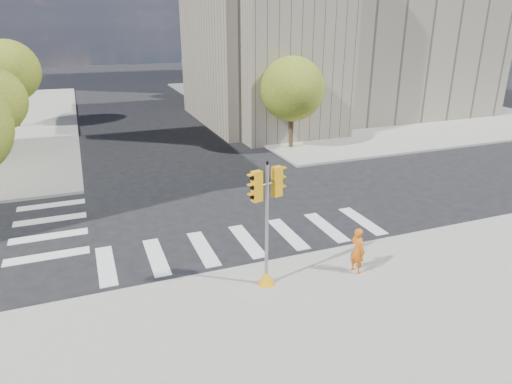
{
  "coord_description": "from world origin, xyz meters",
  "views": [
    {
      "loc": [
        -5.67,
        -17.37,
        8.26
      ],
      "look_at": [
        0.24,
        -2.14,
        2.1
      ],
      "focal_mm": 32.0,
      "sensor_mm": 36.0,
      "label": 1
    }
  ],
  "objects_px": {
    "lamp_far": "(219,60)",
    "traffic_signal": "(267,235)",
    "lamp_near": "(275,74)",
    "photographer": "(357,250)"
  },
  "relations": [
    {
      "from": "traffic_signal",
      "to": "photographer",
      "type": "bearing_deg",
      "value": -20.96
    },
    {
      "from": "traffic_signal",
      "to": "photographer",
      "type": "height_order",
      "value": "traffic_signal"
    },
    {
      "from": "lamp_near",
      "to": "photographer",
      "type": "height_order",
      "value": "lamp_near"
    },
    {
      "from": "lamp_near",
      "to": "lamp_far",
      "type": "distance_m",
      "value": 14.0
    },
    {
      "from": "lamp_far",
      "to": "traffic_signal",
      "type": "relative_size",
      "value": 1.93
    },
    {
      "from": "lamp_far",
      "to": "photographer",
      "type": "bearing_deg",
      "value": -99.23
    },
    {
      "from": "lamp_far",
      "to": "traffic_signal",
      "type": "xyz_separation_m",
      "value": [
        -8.67,
        -33.41,
        -2.67
      ]
    },
    {
      "from": "lamp_far",
      "to": "lamp_near",
      "type": "bearing_deg",
      "value": -90.0
    },
    {
      "from": "traffic_signal",
      "to": "lamp_near",
      "type": "bearing_deg",
      "value": 51.88
    },
    {
      "from": "lamp_far",
      "to": "photographer",
      "type": "distance_m",
      "value": 34.43
    }
  ]
}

